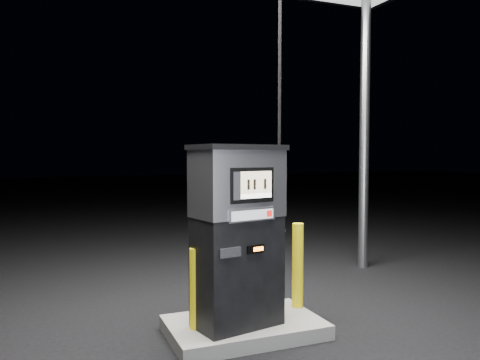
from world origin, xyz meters
name	(u,v)px	position (x,y,z in m)	size (l,w,h in m)	color
ground	(244,334)	(0.00, 0.00, 0.00)	(80.00, 80.00, 0.00)	black
pump_island	(244,327)	(0.00, 0.00, 0.07)	(1.60, 1.00, 0.15)	slate
fuel_dispenser	(238,233)	(-0.12, -0.10, 1.10)	(1.06, 0.72, 3.83)	black
bollard_left	(195,289)	(-0.55, -0.03, 0.56)	(0.11, 0.11, 0.82)	yellow
bollard_right	(298,265)	(0.74, 0.18, 0.63)	(0.13, 0.13, 0.97)	yellow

